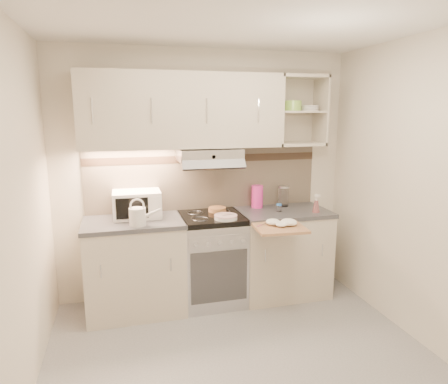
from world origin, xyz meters
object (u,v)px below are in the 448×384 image
(pink_pitcher, at_px, (257,196))
(plate_stack, at_px, (226,217))
(microwave, at_px, (137,204))
(glass_jar, at_px, (283,196))
(cutting_board, at_px, (280,228))
(spray_bottle, at_px, (316,205))
(watering_can, at_px, (139,216))
(electric_range, at_px, (212,259))

(pink_pitcher, bearing_deg, plate_stack, -161.78)
(microwave, bearing_deg, glass_jar, 2.92)
(cutting_board, bearing_deg, plate_stack, 147.72)
(pink_pitcher, distance_m, glass_jar, 0.29)
(spray_bottle, bearing_deg, pink_pitcher, 131.37)
(microwave, height_order, glass_jar, microwave)
(pink_pitcher, height_order, spray_bottle, pink_pitcher)
(pink_pitcher, bearing_deg, spray_bottle, -56.11)
(pink_pitcher, distance_m, cutting_board, 0.69)
(watering_can, distance_m, cutting_board, 1.26)
(microwave, xyz_separation_m, pink_pitcher, (1.24, 0.07, -0.01))
(plate_stack, height_order, spray_bottle, spray_bottle)
(electric_range, relative_size, microwave, 2.01)
(cutting_board, bearing_deg, watering_can, 170.54)
(plate_stack, bearing_deg, cutting_board, -36.69)
(watering_can, distance_m, spray_bottle, 1.75)
(pink_pitcher, xyz_separation_m, spray_bottle, (0.50, -0.35, -0.04))
(microwave, xyz_separation_m, plate_stack, (0.80, -0.30, -0.10))
(electric_range, bearing_deg, pink_pitcher, 19.20)
(glass_jar, xyz_separation_m, spray_bottle, (0.21, -0.34, -0.03))
(watering_can, distance_m, plate_stack, 0.80)
(watering_can, relative_size, spray_bottle, 1.48)
(glass_jar, height_order, cutting_board, glass_jar)
(watering_can, bearing_deg, microwave, 97.18)
(spray_bottle, height_order, cutting_board, spray_bottle)
(electric_range, relative_size, watering_can, 3.11)
(microwave, height_order, watering_can, microwave)
(watering_can, relative_size, glass_jar, 1.32)
(microwave, relative_size, plate_stack, 2.06)
(watering_can, bearing_deg, spray_bottle, 8.46)
(watering_can, bearing_deg, plate_stack, 8.17)
(plate_stack, xyz_separation_m, glass_jar, (0.73, 0.36, 0.09))
(electric_range, distance_m, glass_jar, 1.01)
(electric_range, height_order, microwave, microwave)
(electric_range, height_order, watering_can, watering_can)
(pink_pitcher, relative_size, cutting_board, 0.54)
(spray_bottle, bearing_deg, electric_range, 157.23)
(microwave, relative_size, pink_pitcher, 1.89)
(plate_stack, height_order, cutting_board, plate_stack)
(electric_range, bearing_deg, plate_stack, -62.56)
(glass_jar, xyz_separation_m, cutting_board, (-0.32, -0.66, -0.14))
(pink_pitcher, xyz_separation_m, cutting_board, (-0.03, -0.68, -0.15))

